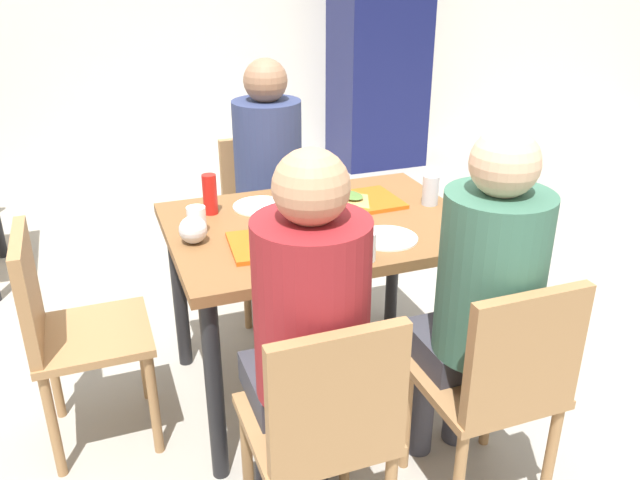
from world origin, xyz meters
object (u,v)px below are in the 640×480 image
(chair_far_side, at_px, (264,210))
(plastic_cup_a, at_px, (284,181))
(pizza_slice_b, at_px, (350,197))
(paper_plate_near_edge, at_px, (387,238))
(chair_near_right, at_px, (500,381))
(chair_left_end, at_px, (65,325))
(pizza_slice_a, at_px, (285,240))
(foil_bundle, at_px, (193,230))
(person_in_red, at_px, (307,323))
(condiment_bottle, at_px, (210,194))
(tray_red_far, at_px, (355,202))
(plastic_cup_c, at_px, (197,220))
(main_table, at_px, (320,246))
(soda_can, at_px, (430,190))
(tray_red_near, at_px, (282,243))
(chair_near_left, at_px, (325,425))
(plastic_cup_b, at_px, (366,246))
(drink_fridge, at_px, (378,49))
(paper_plate_center, at_px, (260,206))
(person_far_side, at_px, (271,172))
(person_in_brown_jacket, at_px, (482,289))

(chair_far_side, relative_size, plastic_cup_a, 8.57)
(pizza_slice_b, bearing_deg, paper_plate_near_edge, -92.83)
(chair_near_right, bearing_deg, plastic_cup_a, 105.06)
(chair_left_end, height_order, pizza_slice_a, chair_left_end)
(paper_plate_near_edge, bearing_deg, foil_bundle, 162.13)
(person_in_red, xyz_separation_m, condiment_bottle, (-0.09, 0.90, 0.09))
(tray_red_far, distance_m, plastic_cup_a, 0.33)
(chair_far_side, height_order, plastic_cup_c, chair_far_side)
(pizza_slice_b, distance_m, foil_bundle, 0.70)
(condiment_bottle, bearing_deg, main_table, -32.11)
(pizza_slice_b, height_order, soda_can, soda_can)
(tray_red_far, bearing_deg, condiment_bottle, 169.49)
(pizza_slice_b, relative_size, plastic_cup_c, 2.10)
(tray_red_near, relative_size, foil_bundle, 3.60)
(chair_near_left, bearing_deg, plastic_cup_b, 54.90)
(chair_far_side, xyz_separation_m, tray_red_far, (0.20, -0.68, 0.26))
(chair_far_side, bearing_deg, tray_red_near, -101.82)
(person_in_red, distance_m, drink_fridge, 3.98)
(tray_red_far, height_order, condiment_bottle, condiment_bottle)
(drink_fridge, bearing_deg, main_table, -118.89)
(chair_far_side, xyz_separation_m, pizza_slice_a, (-0.19, -0.97, 0.28))
(chair_far_side, distance_m, drink_fridge, 2.62)
(paper_plate_center, relative_size, foil_bundle, 2.20)
(pizza_slice_a, distance_m, foil_bundle, 0.33)
(plastic_cup_c, bearing_deg, person_far_side, 52.87)
(foil_bundle, bearing_deg, pizza_slice_a, -25.73)
(plastic_cup_b, bearing_deg, person_in_red, -135.67)
(plastic_cup_a, bearing_deg, person_in_brown_jacket, -72.99)
(person_in_brown_jacket, bearing_deg, pizza_slice_b, 96.60)
(tray_red_near, height_order, pizza_slice_a, pizza_slice_a)
(person_in_brown_jacket, bearing_deg, chair_far_side, 100.96)
(chair_far_side, relative_size, person_far_side, 0.68)
(person_in_red, bearing_deg, plastic_cup_b, 44.33)
(paper_plate_center, distance_m, plastic_cup_a, 0.20)
(person_far_side, distance_m, paper_plate_center, 0.47)
(pizza_slice_b, bearing_deg, person_far_side, 110.39)
(chair_near_left, bearing_deg, person_in_brown_jacket, 13.79)
(person_in_red, bearing_deg, chair_left_end, 135.09)
(chair_near_left, bearing_deg, chair_far_side, 79.97)
(drink_fridge, bearing_deg, tray_red_far, -116.75)
(person_far_side, distance_m, pizza_slice_b, 0.55)
(paper_plate_near_edge, height_order, drink_fridge, drink_fridge)
(soda_can, bearing_deg, tray_red_far, 159.65)
(paper_plate_near_edge, relative_size, plastic_cup_a, 2.20)
(chair_near_right, bearing_deg, person_in_brown_jacket, 90.00)
(soda_can, bearing_deg, pizza_slice_b, 155.69)
(plastic_cup_b, bearing_deg, tray_red_near, 137.16)
(plastic_cup_b, xyz_separation_m, condiment_bottle, (-0.40, 0.59, 0.03))
(chair_near_left, xyz_separation_m, drink_fridge, (1.86, 3.66, 0.45))
(paper_plate_near_edge, xyz_separation_m, plastic_cup_b, (-0.14, -0.13, 0.05))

